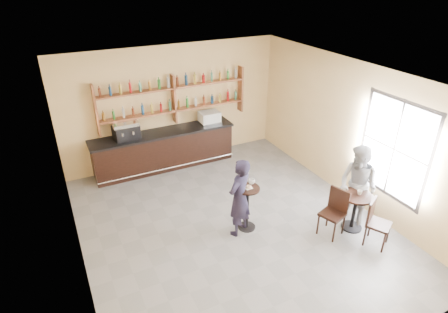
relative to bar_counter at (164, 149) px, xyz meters
name	(u,v)px	position (x,y,z in m)	size (l,w,h in m)	color
floor	(232,226)	(0.44, -3.15, -0.52)	(7.00, 7.00, 0.00)	slate
ceiling	(234,79)	(0.44, -3.15, 2.68)	(7.00, 7.00, 0.00)	white
wall_back	(173,105)	(0.44, 0.35, 1.08)	(7.00, 7.00, 0.00)	#E8C384
wall_front	(368,282)	(0.44, -6.65, 1.08)	(7.00, 7.00, 0.00)	#E8C384
wall_left	(70,198)	(-2.56, -3.15, 1.08)	(7.00, 7.00, 0.00)	#E8C384
wall_right	(351,132)	(3.44, -3.15, 1.08)	(7.00, 7.00, 0.00)	#E8C384
window_pane	(394,149)	(3.43, -4.35, 1.18)	(2.00, 2.00, 0.00)	white
window_frame	(394,149)	(3.42, -4.35, 1.18)	(0.04, 1.70, 2.10)	black
shelf_unit	(174,99)	(0.44, 0.22, 1.29)	(4.00, 0.26, 1.40)	brown
liquor_bottles	(174,93)	(0.44, 0.22, 1.46)	(3.68, 0.10, 1.00)	#8C5919
bar_counter	(164,149)	(0.00, 0.00, 0.00)	(3.84, 0.75, 1.04)	black
espresso_machine	(126,130)	(-0.95, 0.00, 0.74)	(0.62, 0.40, 0.44)	black
pastry_case	(209,118)	(1.35, 0.00, 0.69)	(0.56, 0.45, 0.33)	silver
pedestal_table	(247,208)	(0.68, -3.34, -0.02)	(0.48, 0.48, 0.99)	black
napkin	(248,188)	(0.68, -3.34, 0.47)	(0.15, 0.15, 0.00)	white
donut	(249,187)	(0.69, -3.35, 0.50)	(0.12, 0.12, 0.04)	#D88A4F
cup_pedestal	(252,182)	(0.82, -3.24, 0.53)	(0.13, 0.13, 0.11)	white
man_main	(239,198)	(0.47, -3.38, 0.33)	(0.62, 0.40, 1.69)	black
cafe_table	(354,212)	(2.67, -4.33, -0.11)	(0.65, 0.65, 0.82)	black
cup_cafe	(360,192)	(2.72, -4.33, 0.35)	(0.10, 0.10, 0.09)	white
chair_west	(332,214)	(2.12, -4.28, -0.02)	(0.43, 0.43, 1.00)	black
chair_south	(379,224)	(2.72, -4.93, -0.03)	(0.42, 0.42, 0.97)	black
patron_second	(358,186)	(2.85, -4.14, 0.37)	(0.86, 0.67, 1.77)	gray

